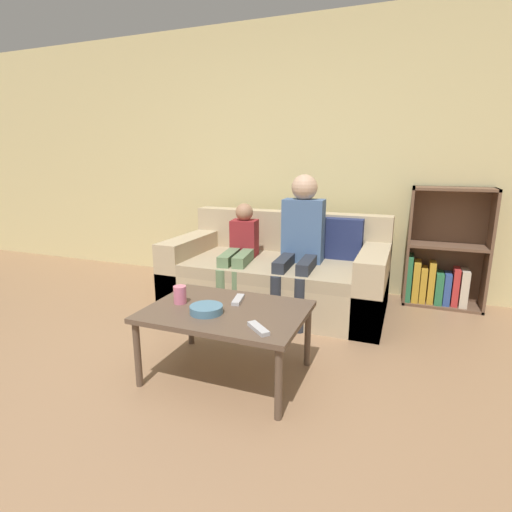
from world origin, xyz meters
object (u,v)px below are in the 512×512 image
Objects in this scene: tv_remote_1 at (258,328)px; person_adult at (301,235)px; bookshelf at (442,262)px; coffee_table at (226,315)px; snack_bowl at (206,309)px; tv_remote_0 at (238,300)px; person_child at (240,250)px; cup_near at (180,295)px; couch at (278,275)px.

person_adult is at bearing 48.35° from tv_remote_1.
person_adult is 7.41× the size of tv_remote_1.
bookshelf is at bearing 25.92° from person_adult.
snack_bowl reaches higher than coffee_table.
person_adult reaches higher than tv_remote_0.
cup_near is (0.09, -1.14, -0.03)m from person_child.
person_child is 1.07m from tv_remote_0.
tv_remote_1 is 0.38m from snack_bowl.
tv_remote_0 is at bearing 69.21° from snack_bowl.
cup_near is 0.69× the size of tv_remote_1.
tv_remote_0 is at bearing 85.05° from coffee_table.
coffee_table is 0.16m from tv_remote_0.
person_adult is at bearing -151.27° from bookshelf.
person_adult reaches higher than tv_remote_1.
tv_remote_0 is (-0.12, -1.05, -0.23)m from person_adult.
bookshelf is 5.52× the size of snack_bowl.
coffee_table is 0.36m from tv_remote_1.
cup_near is 0.63m from tv_remote_1.
cup_near is (-1.58, -1.83, 0.09)m from bookshelf.
tv_remote_0 is at bearing 79.17° from tv_remote_1.
person_adult reaches higher than person_child.
snack_bowl is (-1.35, -1.92, 0.05)m from bookshelf.
bookshelf is at bearing 55.09° from coffee_table.
bookshelf is 2.22m from coffee_table.
cup_near is at bearing -99.26° from couch.
couch is 1.30m from coffee_table.
bookshelf is 1.14× the size of coffee_table.
person_adult is 1.29× the size of person_child.
snack_bowl is (0.32, -1.23, -0.06)m from person_child.
person_child reaches higher than couch.
cup_near is at bearing 159.04° from snack_bowl.
tv_remote_0 is at bearing 26.01° from cup_near.
person_child is 8.32× the size of cup_near.
bookshelf is 6.03× the size of tv_remote_0.
bookshelf is 0.91× the size of person_adult.
person_child reaches higher than tv_remote_0.
person_child is at bearing 109.61° from coffee_table.
tv_remote_1 is at bearing -17.66° from snack_bowl.
snack_bowl is at bearing 114.39° from tv_remote_1.
coffee_table is 4.86× the size of snack_bowl.
snack_bowl reaches higher than tv_remote_0.
cup_near is at bearing -130.79° from bookshelf.
person_adult is (0.23, -0.09, 0.40)m from couch.
person_child reaches higher than tv_remote_1.
person_child is at bearing 104.74° from snack_bowl.
tv_remote_0 is (0.11, -1.14, 0.17)m from couch.
tv_remote_0 is at bearing -75.44° from person_child.
couch is at bearing -158.64° from bookshelf.
bookshelf is 2.42m from cup_near.
person_adult is 1.30m from cup_near.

